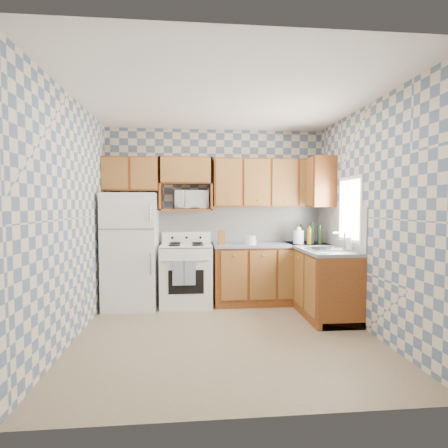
{
  "coord_description": "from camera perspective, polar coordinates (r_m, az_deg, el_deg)",
  "views": [
    {
      "loc": [
        -0.39,
        -3.96,
        1.5
      ],
      "look_at": [
        0.05,
        0.75,
        1.25
      ],
      "focal_mm": 28.0,
      "sensor_mm": 36.0,
      "label": 1
    }
  ],
  "objects": [
    {
      "name": "floor",
      "position": [
        4.25,
        0.29,
        -17.63
      ],
      "size": [
        3.4,
        3.4,
        0.0
      ],
      "primitive_type": "plane",
      "color": "#7C694E",
      "rests_on": "ground"
    },
    {
      "name": "back_wall",
      "position": [
        5.58,
        -1.33,
        1.48
      ],
      "size": [
        3.4,
        0.02,
        2.7
      ],
      "primitive_type": "cube",
      "color": "slate",
      "rests_on": "ground"
    },
    {
      "name": "right_wall",
      "position": [
        4.48,
        22.47,
        0.88
      ],
      "size": [
        0.02,
        3.2,
        2.7
      ],
      "primitive_type": "cube",
      "color": "slate",
      "rests_on": "ground"
    },
    {
      "name": "backsplash_back",
      "position": [
        5.61,
        2.76,
        -0.05
      ],
      "size": [
        2.6,
        0.02,
        0.56
      ],
      "primitive_type": "cube",
      "color": "white",
      "rests_on": "back_wall"
    },
    {
      "name": "backsplash_right",
      "position": [
        5.2,
        18.23,
        -0.43
      ],
      "size": [
        0.02,
        1.6,
        0.56
      ],
      "primitive_type": "cube",
      "color": "white",
      "rests_on": "right_wall"
    },
    {
      "name": "refrigerator",
      "position": [
        5.33,
        -14.9,
        -4.2
      ],
      "size": [
        0.75,
        0.7,
        1.68
      ],
      "primitive_type": "cube",
      "color": "white",
      "rests_on": "floor"
    },
    {
      "name": "stove_body",
      "position": [
        5.34,
        -6.16,
        -8.34
      ],
      "size": [
        0.76,
        0.65,
        0.9
      ],
      "primitive_type": "cube",
      "color": "white",
      "rests_on": "floor"
    },
    {
      "name": "cooktop",
      "position": [
        5.27,
        -6.19,
        -3.48
      ],
      "size": [
        0.76,
        0.65,
        0.02
      ],
      "primitive_type": "cube",
      "color": "silver",
      "rests_on": "stove_body"
    },
    {
      "name": "backguard",
      "position": [
        5.53,
        -6.15,
        -2.18
      ],
      "size": [
        0.76,
        0.08,
        0.17
      ],
      "primitive_type": "cube",
      "color": "white",
      "rests_on": "cooktop"
    },
    {
      "name": "dish_towel_left",
      "position": [
        4.98,
        -7.46,
        -7.93
      ],
      "size": [
        0.17,
        0.02,
        0.35
      ],
      "primitive_type": "cube",
      "color": "navy",
      "rests_on": "stove_body"
    },
    {
      "name": "dish_towel_right",
      "position": [
        4.98,
        -5.62,
        -7.93
      ],
      "size": [
        0.17,
        0.02,
        0.35
      ],
      "primitive_type": "cube",
      "color": "navy",
      "rests_on": "stove_body"
    },
    {
      "name": "base_cabinets_back",
      "position": [
        5.5,
        7.6,
        -8.11
      ],
      "size": [
        1.75,
        0.6,
        0.88
      ],
      "primitive_type": "cube",
      "color": "#612B0E",
      "rests_on": "floor"
    },
    {
      "name": "base_cabinets_right",
      "position": [
        5.2,
        15.12,
        -8.85
      ],
      "size": [
        0.6,
        1.6,
        0.88
      ],
      "primitive_type": "cube",
      "color": "#612B0E",
      "rests_on": "floor"
    },
    {
      "name": "countertop_back",
      "position": [
        5.43,
        7.64,
        -3.35
      ],
      "size": [
        1.77,
        0.63,
        0.04
      ],
      "primitive_type": "cube",
      "color": "slate",
      "rests_on": "base_cabinets_back"
    },
    {
      "name": "countertop_right",
      "position": [
        5.12,
        15.14,
        -3.81
      ],
      "size": [
        0.63,
        1.6,
        0.04
      ],
      "primitive_type": "cube",
      "color": "slate",
      "rests_on": "base_cabinets_right"
    },
    {
      "name": "upper_cabinets_back",
      "position": [
        5.54,
        7.38,
        6.62
      ],
      "size": [
        1.75,
        0.33,
        0.74
      ],
      "primitive_type": "cube",
      "color": "#612B0E",
      "rests_on": "back_wall"
    },
    {
      "name": "upper_cabinets_fridge",
      "position": [
        5.49,
        -14.9,
        7.83
      ],
      "size": [
        0.82,
        0.33,
        0.5
      ],
      "primitive_type": "cube",
      "color": "#612B0E",
      "rests_on": "back_wall"
    },
    {
      "name": "upper_cabinets_right",
      "position": [
        5.57,
        15.0,
        6.52
      ],
      "size": [
        0.33,
        0.7,
        0.74
      ],
      "primitive_type": "cube",
      "color": "#612B0E",
      "rests_on": "right_wall"
    },
    {
      "name": "microwave_shelf",
      "position": [
        5.4,
        -6.19,
        2.31
      ],
      "size": [
        0.8,
        0.33,
        0.03
      ],
      "primitive_type": "cube",
      "color": "#612B0E",
      "rests_on": "back_wall"
    },
    {
      "name": "microwave",
      "position": [
        5.42,
        -5.52,
        3.97
      ],
      "size": [
        0.56,
        0.43,
        0.28
      ],
      "primitive_type": "imported",
      "rotation": [
        0.0,
        0.0,
        0.17
      ],
      "color": "white",
      "rests_on": "microwave_shelf"
    },
    {
      "name": "sink",
      "position": [
        4.79,
        16.67,
        -3.99
      ],
      "size": [
        0.48,
        0.4,
        0.03
      ],
      "primitive_type": "cube",
      "color": "#B7B7BC",
      "rests_on": "countertop_right"
    },
    {
      "name": "window",
      "position": [
        4.88,
        19.87,
        2.26
      ],
      "size": [
        0.02,
        0.66,
        0.86
      ],
      "primitive_type": "cube",
      "color": "white",
      "rests_on": "right_wall"
    },
    {
      "name": "bottle_0",
      "position": [
        5.46,
        14.15,
        -1.54
      ],
      "size": [
        0.07,
        0.07,
        0.31
      ],
      "primitive_type": "cylinder",
      "color": "black",
      "rests_on": "countertop_back"
    },
    {
      "name": "bottle_1",
      "position": [
        5.44,
        15.36,
        -1.68
      ],
      "size": [
        0.07,
        0.07,
        0.29
      ],
      "primitive_type": "cylinder",
      "color": "black",
      "rests_on": "countertop_back"
    },
    {
      "name": "bottle_2",
      "position": [
        5.55,
        15.47,
        -1.7
      ],
      "size": [
        0.07,
        0.07,
        0.27
      ],
      "primitive_type": "cylinder",
      "color": "brown",
      "rests_on": "countertop_back"
    },
    {
      "name": "bottle_3",
      "position": [
        5.37,
        13.73,
        -1.95
      ],
      "size": [
        0.07,
        0.07,
        0.25
      ],
      "primitive_type": "cylinder",
      "color": "brown",
      "rests_on": "countertop_back"
    },
    {
      "name": "bottle_4",
      "position": [
        5.47,
        12.46,
        -1.68
      ],
      "size": [
        0.07,
        0.07,
        0.28
      ],
      "primitive_type": "cylinder",
      "color": "black",
      "rests_on": "countertop_back"
    },
    {
      "name": "knife_block",
      "position": [
        5.16,
        -0.43,
        -2.26
      ],
      "size": [
        0.1,
        0.1,
        0.21
      ],
      "primitive_type": "cube",
      "rotation": [
        0.0,
        0.0,
        0.07
      ],
      "color": "brown",
      "rests_on": "countertop_back"
    },
    {
      "name": "electric_kettle",
      "position": [
        5.42,
        12.09,
        -2.1
      ],
      "size": [
        0.16,
        0.16,
        0.2
      ],
      "primitive_type": "cylinder",
      "color": "white",
      "rests_on": "countertop_back"
    },
    {
      "name": "food_containers",
      "position": [
        5.25,
        4.28,
        -2.65
      ],
      "size": [
        0.19,
        0.19,
        0.12
      ],
      "primitive_type": null,
      "color": "silver",
      "rests_on": "countertop_back"
    },
    {
      "name": "soap_bottle",
      "position": [
        4.75,
        19.76,
        -3.13
      ],
      "size": [
        0.06,
        0.06,
        0.17
      ],
      "primitive_type": "cylinder",
      "color": "silver",
      "rests_on": "countertop_right"
    }
  ]
}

